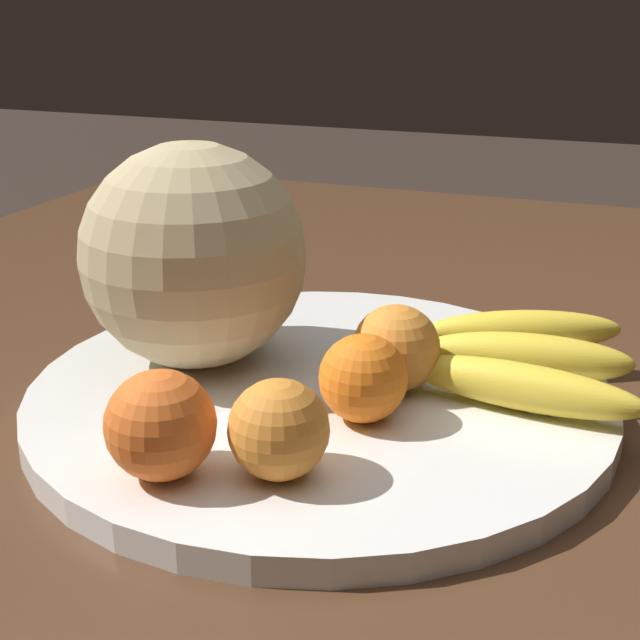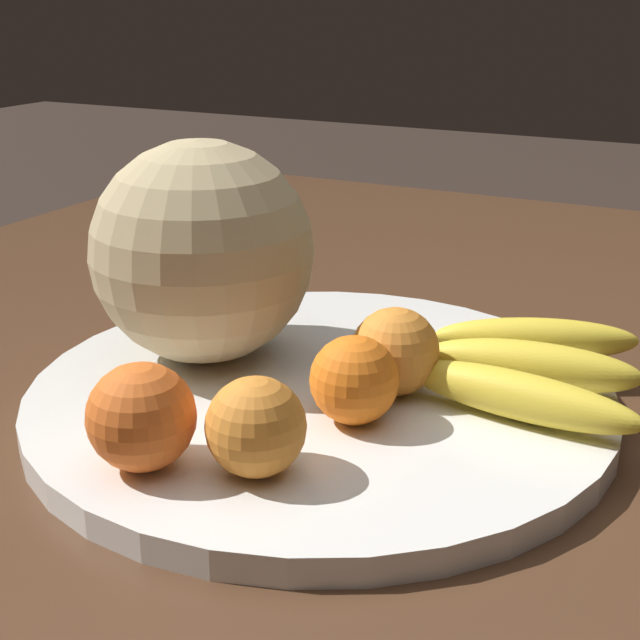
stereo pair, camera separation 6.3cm
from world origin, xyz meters
TOP-DOWN VIEW (x-y plane):
  - kitchen_table at (0.00, 0.00)m, footprint 1.42×1.13m
  - fruit_bowl at (-0.04, -0.04)m, footprint 0.42×0.42m
  - melon at (-0.03, 0.06)m, footprint 0.17×0.17m
  - banana_bunch at (0.02, -0.17)m, footprint 0.17×0.18m
  - orange_front_left at (-0.17, -0.06)m, footprint 0.06×0.06m
  - orange_front_right at (-0.03, -0.09)m, footprint 0.06×0.06m
  - orange_mid_center at (-0.19, 0.00)m, footprint 0.07×0.07m
  - orange_back_left at (-0.08, -0.09)m, footprint 0.06×0.06m
  - produce_tag at (-0.13, -0.03)m, footprint 0.07×0.06m

SIDE VIEW (x-z plane):
  - kitchen_table at x=0.00m, z-range 0.28..1.02m
  - fruit_bowl at x=-0.04m, z-range 0.74..0.76m
  - produce_tag at x=-0.13m, z-range 0.76..0.76m
  - banana_bunch at x=0.02m, z-range 0.76..0.79m
  - orange_back_left at x=-0.08m, z-range 0.76..0.81m
  - orange_front_left at x=-0.17m, z-range 0.76..0.82m
  - orange_front_right at x=-0.03m, z-range 0.76..0.82m
  - orange_mid_center at x=-0.19m, z-range 0.76..0.82m
  - melon at x=-0.03m, z-range 0.76..0.92m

